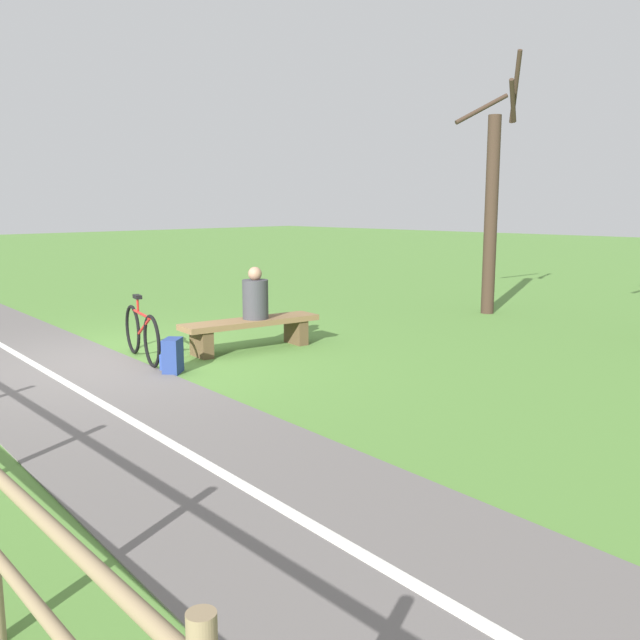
% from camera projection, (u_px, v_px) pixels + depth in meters
% --- Properties ---
extents(ground_plane, '(80.00, 80.00, 0.00)m').
position_uv_depth(ground_plane, '(115.00, 363.00, 9.05)').
color(ground_plane, '#548438').
extents(paved_path, '(6.37, 36.03, 0.02)m').
position_uv_depth(paved_path, '(219.00, 473.00, 5.35)').
color(paved_path, '#66605E').
rests_on(paved_path, ground_plane).
extents(path_centre_line, '(3.73, 31.80, 0.00)m').
position_uv_depth(path_centre_line, '(219.00, 472.00, 5.35)').
color(path_centre_line, silver).
rests_on(path_centre_line, paved_path).
extents(bench, '(2.11, 0.80, 0.44)m').
position_uv_depth(bench, '(251.00, 328.00, 9.84)').
color(bench, brown).
rests_on(bench, ground_plane).
extents(person_seated, '(0.42, 0.42, 0.74)m').
position_uv_depth(person_seated, '(255.00, 297.00, 9.81)').
color(person_seated, '#38383D').
rests_on(person_seated, bench).
extents(bicycle, '(0.50, 1.59, 0.86)m').
position_uv_depth(bicycle, '(142.00, 334.00, 9.18)').
color(bicycle, black).
rests_on(bicycle, ground_plane).
extents(backpack, '(0.35, 0.34, 0.43)m').
position_uv_depth(backpack, '(172.00, 356.00, 8.50)').
color(backpack, navy).
rests_on(backpack, ground_plane).
extents(tree_far_left, '(0.97, 1.29, 4.73)m').
position_uv_depth(tree_far_left, '(492.00, 204.00, 12.87)').
color(tree_far_left, '#38281E').
rests_on(tree_far_left, ground_plane).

